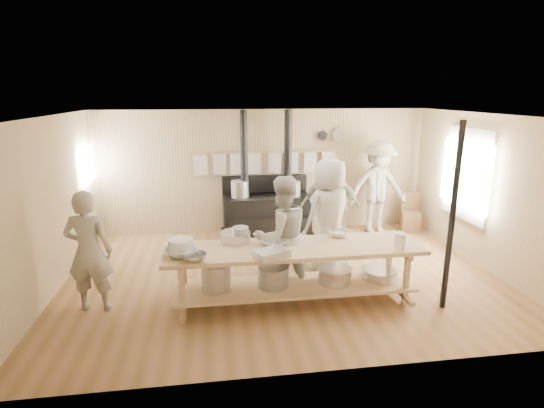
% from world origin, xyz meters
% --- Properties ---
extents(ground, '(7.00, 7.00, 0.00)m').
position_xyz_m(ground, '(0.00, 0.00, 0.00)').
color(ground, brown).
rests_on(ground, ground).
extents(room_shell, '(7.00, 7.00, 7.00)m').
position_xyz_m(room_shell, '(0.00, 0.00, 1.62)').
color(room_shell, tan).
rests_on(room_shell, ground).
extents(window_right, '(0.09, 1.50, 1.65)m').
position_xyz_m(window_right, '(3.47, 0.60, 1.50)').
color(window_right, beige).
rests_on(window_right, ground).
extents(left_opening, '(0.00, 0.90, 0.90)m').
position_xyz_m(left_opening, '(-3.45, 2.00, 1.60)').
color(left_opening, white).
rests_on(left_opening, ground).
extents(stove, '(1.90, 0.75, 2.60)m').
position_xyz_m(stove, '(-0.01, 2.12, 0.52)').
color(stove, black).
rests_on(stove, ground).
extents(towel_rail, '(3.00, 0.04, 0.47)m').
position_xyz_m(towel_rail, '(-0.00, 2.40, 1.55)').
color(towel_rail, tan).
rests_on(towel_rail, ground).
extents(back_wall_shelf, '(0.63, 0.14, 0.32)m').
position_xyz_m(back_wall_shelf, '(1.46, 2.43, 2.00)').
color(back_wall_shelf, tan).
rests_on(back_wall_shelf, ground).
extents(prep_table, '(3.60, 0.90, 0.85)m').
position_xyz_m(prep_table, '(-0.01, -0.90, 0.52)').
color(prep_table, tan).
rests_on(prep_table, ground).
extents(support_post, '(0.08, 0.08, 2.60)m').
position_xyz_m(support_post, '(2.05, -1.35, 1.30)').
color(support_post, black).
rests_on(support_post, ground).
extents(cook_far_left, '(0.65, 0.46, 1.71)m').
position_xyz_m(cook_far_left, '(-2.79, -0.70, 0.85)').
color(cook_far_left, '#A29D90').
rests_on(cook_far_left, ground).
extents(cook_left, '(1.04, 0.91, 1.80)m').
position_xyz_m(cook_left, '(-0.13, -0.58, 0.90)').
color(cook_left, '#A29D90').
rests_on(cook_left, ground).
extents(cook_center, '(1.10, 0.93, 1.92)m').
position_xyz_m(cook_center, '(0.80, 0.18, 0.96)').
color(cook_center, '#A29D90').
rests_on(cook_center, ground).
extents(cook_right, '(1.14, 0.62, 1.85)m').
position_xyz_m(cook_right, '(0.99, 0.80, 0.92)').
color(cook_right, '#A29D90').
rests_on(cook_right, ground).
extents(cook_by_window, '(1.32, 0.81, 1.99)m').
position_xyz_m(cook_by_window, '(2.35, 1.95, 0.99)').
color(cook_by_window, '#A29D90').
rests_on(cook_by_window, ground).
extents(chair, '(0.48, 0.48, 0.82)m').
position_xyz_m(chair, '(3.15, 1.97, 0.24)').
color(chair, brown).
rests_on(chair, ground).
extents(bowl_white_a, '(0.55, 0.55, 0.10)m').
position_xyz_m(bowl_white_a, '(-1.55, -1.03, 0.90)').
color(bowl_white_a, white).
rests_on(bowl_white_a, prep_table).
extents(bowl_steel_a, '(0.43, 0.43, 0.10)m').
position_xyz_m(bowl_steel_a, '(-1.36, -1.23, 0.90)').
color(bowl_steel_a, silver).
rests_on(bowl_steel_a, prep_table).
extents(bowl_white_b, '(0.50, 0.50, 0.09)m').
position_xyz_m(bowl_white_b, '(-0.27, -0.84, 0.89)').
color(bowl_white_b, white).
rests_on(bowl_white_b, prep_table).
extents(bowl_steel_b, '(0.41, 0.41, 0.09)m').
position_xyz_m(bowl_steel_b, '(0.72, -0.57, 0.90)').
color(bowl_steel_b, silver).
rests_on(bowl_steel_b, prep_table).
extents(roasting_pan, '(0.51, 0.44, 0.10)m').
position_xyz_m(roasting_pan, '(-0.37, -1.23, 0.90)').
color(roasting_pan, '#B2B2B7').
rests_on(roasting_pan, prep_table).
extents(mixing_bowl_large, '(0.47, 0.47, 0.14)m').
position_xyz_m(mixing_bowl_large, '(-0.81, -0.57, 0.92)').
color(mixing_bowl_large, silver).
rests_on(mixing_bowl_large, prep_table).
extents(bucket_galv, '(0.29, 0.29, 0.21)m').
position_xyz_m(bucket_galv, '(-0.73, -0.57, 0.96)').
color(bucket_galv, gray).
rests_on(bucket_galv, prep_table).
extents(deep_bowl_enamel, '(0.40, 0.40, 0.21)m').
position_xyz_m(deep_bowl_enamel, '(-1.55, -0.95, 0.95)').
color(deep_bowl_enamel, white).
rests_on(deep_bowl_enamel, prep_table).
extents(pitcher, '(0.17, 0.17, 0.23)m').
position_xyz_m(pitcher, '(1.39, -1.23, 0.97)').
color(pitcher, white).
rests_on(pitcher, prep_table).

